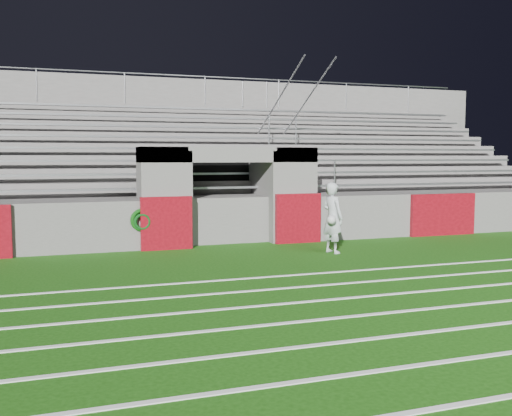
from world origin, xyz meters
name	(u,v)px	position (x,y,z in m)	size (l,w,h in m)	color
ground	(274,266)	(0.00, 0.00, 0.00)	(90.00, 90.00, 0.00)	#16490C
field_markings	(408,334)	(0.00, -5.00, 0.01)	(28.00, 8.09, 0.01)	white
stadium_structure	(193,182)	(0.00, 7.97, 1.49)	(26.00, 8.48, 5.42)	#585553
goalkeeper_with_ball	(333,218)	(1.96, 1.16, 0.86)	(0.58, 0.78, 1.73)	#A9AFB3
hose_coil	(142,221)	(-2.41, 2.94, 0.77)	(0.58, 0.14, 0.58)	#0E450D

